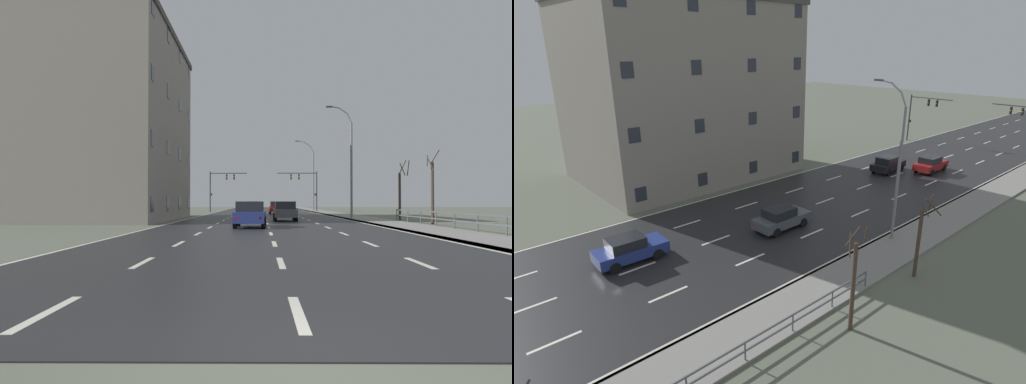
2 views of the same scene
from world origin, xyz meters
The scene contains 12 objects.
ground_plane centered at (0.00, 48.00, -0.06)m, with size 160.00×160.00×0.12m.
road_asphalt_strip centered at (0.00, 59.99, 0.01)m, with size 14.00×120.00×0.03m.
sidewalk_right centered at (8.43, 60.00, 0.06)m, with size 3.00×120.00×0.12m.
street_lamp_midground centered at (7.45, 37.55, 4.96)m, with size 2.33×0.24×10.10m.
traffic_signal_left centered at (-6.51, 65.74, 4.15)m, with size 5.55×0.36×5.99m.
car_near_left centered at (-1.11, 23.71, 0.80)m, with size 1.95×4.16×1.57m.
car_distant centered at (1.53, 54.08, 0.80)m, with size 1.87×4.12×1.57m.
car_near_right centered at (1.48, 33.44, 0.80)m, with size 1.85×4.10×1.57m.
car_far_left centered at (-1.33, 50.90, 0.80)m, with size 2.01×4.19×1.57m.
brick_building centered at (-14.76, 36.06, 8.01)m, with size 13.99×19.37×16.00m.
bare_tree_mid centered at (11.38, 28.25, 2.33)m, with size 0.96×0.90×5.16m.
bare_tree_far centered at (11.01, 34.48, 2.23)m, with size 0.97×1.41×4.97m.
Camera 2 is at (20.42, 15.23, 11.94)m, focal length 29.12 mm.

